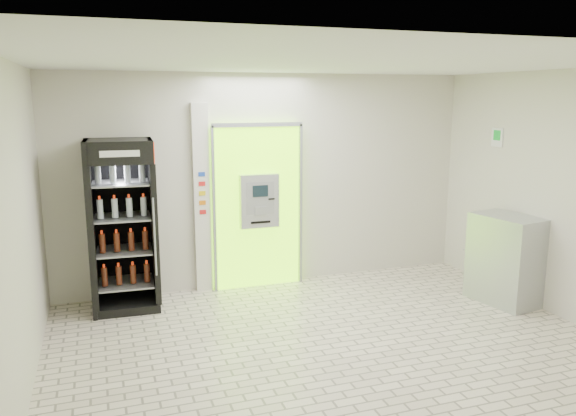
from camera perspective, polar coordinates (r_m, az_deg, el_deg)
name	(u,v)px	position (r m, az deg, el deg)	size (l,w,h in m)	color
ground	(338,353)	(6.18, 5.14, -14.47)	(6.00, 6.00, 0.00)	beige
room_shell	(342,182)	(5.63, 5.47, 2.67)	(6.00, 6.00, 6.00)	beige
atm_assembly	(257,205)	(7.92, -3.12, 0.27)	(1.30, 0.24, 2.33)	#82EE0A
pillar	(202,199)	(7.76, -8.76, 0.90)	(0.22, 0.11, 2.60)	silver
beverage_cooler	(123,229)	(7.40, -16.42, -2.01)	(0.84, 0.79, 2.16)	black
steel_cabinet	(506,259)	(7.92, 21.28, -4.88)	(0.74, 0.97, 1.16)	#A8ABAF
exit_sign	(497,137)	(8.37, 20.50, 6.75)	(0.02, 0.22, 0.26)	white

